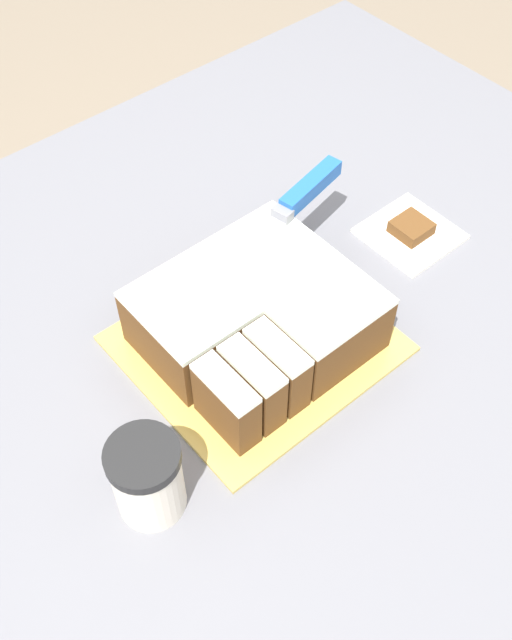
{
  "coord_description": "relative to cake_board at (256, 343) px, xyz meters",
  "views": [
    {
      "loc": [
        -0.36,
        -0.42,
        1.67
      ],
      "look_at": [
        0.01,
        0.01,
        0.96
      ],
      "focal_mm": 42.0,
      "sensor_mm": 36.0,
      "label": 1
    }
  ],
  "objects": [
    {
      "name": "ground_plane",
      "position": [
        -0.01,
        -0.01,
        -0.91
      ],
      "size": [
        8.0,
        8.0,
        0.0
      ],
      "primitive_type": "plane",
      "color": "#7F705B"
    },
    {
      "name": "countertop",
      "position": [
        -0.01,
        -0.01,
        -0.46
      ],
      "size": [
        1.4,
        1.1,
        0.91
      ],
      "color": "slate",
      "rests_on": "ground_plane"
    },
    {
      "name": "cake_board",
      "position": [
        0.0,
        0.0,
        0.0
      ],
      "size": [
        0.3,
        0.28,
        0.01
      ],
      "color": "gold",
      "rests_on": "countertop"
    },
    {
      "name": "cake",
      "position": [
        0.0,
        0.0,
        0.05
      ],
      "size": [
        0.25,
        0.22,
        0.09
      ],
      "color": "brown",
      "rests_on": "cake_board"
    },
    {
      "name": "knife",
      "position": [
        0.13,
        0.08,
        0.1
      ],
      "size": [
        0.33,
        0.09,
        0.02
      ],
      "rotation": [
        0.0,
        0.0,
        3.35
      ],
      "color": "silver",
      "rests_on": "cake"
    },
    {
      "name": "coffee_cup",
      "position": [
        -0.22,
        -0.09,
        0.05
      ],
      "size": [
        0.08,
        0.08,
        0.11
      ],
      "color": "beige",
      "rests_on": "countertop"
    },
    {
      "name": "paper_napkin",
      "position": [
        0.29,
        0.01,
        -0.0
      ],
      "size": [
        0.12,
        0.12,
        0.01
      ],
      "color": "white",
      "rests_on": "countertop"
    },
    {
      "name": "brownie",
      "position": [
        0.29,
        0.01,
        0.01
      ],
      "size": [
        0.05,
        0.05,
        0.02
      ],
      "color": "brown",
      "rests_on": "paper_napkin"
    }
  ]
}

